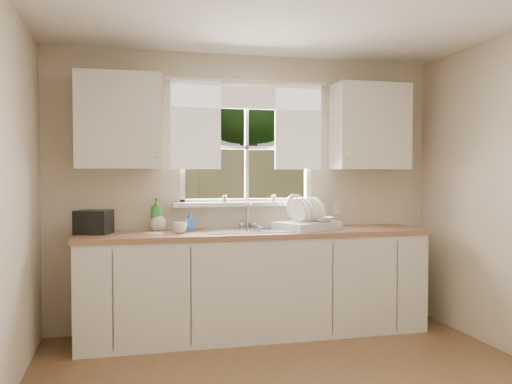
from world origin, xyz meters
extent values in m
cube|color=beige|center=(0.00, 2.00, 0.57)|extent=(3.60, 0.02, 1.15)
cube|color=beige|center=(0.00, 2.00, 2.33)|extent=(3.60, 0.02, 0.35)
cube|color=beige|center=(-1.20, 2.00, 1.65)|extent=(1.20, 0.02, 1.00)
cube|color=beige|center=(1.20, 2.00, 1.65)|extent=(1.20, 0.02, 1.00)
cube|color=white|center=(0.00, 2.02, 1.15)|extent=(1.30, 0.06, 0.05)
cube|color=white|center=(0.00, 2.02, 2.15)|extent=(1.30, 0.06, 0.05)
cube|color=white|center=(-0.60, 2.02, 1.65)|extent=(0.05, 0.06, 1.05)
cube|color=white|center=(0.60, 2.02, 1.65)|extent=(0.05, 0.06, 1.05)
cube|color=white|center=(0.00, 2.02, 1.65)|extent=(0.03, 0.04, 1.00)
cube|color=white|center=(0.00, 2.02, 1.65)|extent=(1.20, 0.04, 0.03)
cube|color=white|center=(0.00, 1.96, 1.13)|extent=(1.38, 0.14, 0.04)
cylinder|color=white|center=(0.00, 1.94, 2.25)|extent=(1.50, 0.02, 0.02)
cube|color=white|center=(-0.48, 1.95, 1.85)|extent=(0.45, 0.02, 0.80)
cube|color=white|center=(0.48, 1.95, 1.85)|extent=(0.45, 0.02, 0.80)
cube|color=white|center=(0.00, 1.95, 2.10)|extent=(1.40, 0.02, 0.20)
cube|color=silver|center=(0.00, 1.68, 0.43)|extent=(3.00, 0.62, 0.87)
cube|color=#916448|center=(0.00, 1.68, 0.89)|extent=(3.04, 0.65, 0.04)
cube|color=silver|center=(-1.15, 1.82, 1.85)|extent=(0.70, 0.33, 0.80)
cube|color=silver|center=(1.15, 1.82, 1.85)|extent=(0.70, 0.33, 0.80)
cube|color=beige|center=(0.88, 1.99, 1.08)|extent=(0.08, 0.01, 0.12)
cylinder|color=brown|center=(-0.22, 1.94, 1.18)|extent=(0.04, 0.04, 0.06)
cylinder|color=brown|center=(0.24, 1.94, 1.18)|extent=(0.04, 0.04, 0.06)
cube|color=#335421|center=(0.00, 7.00, -0.02)|extent=(20.00, 10.00, 0.02)
cube|color=olive|center=(0.00, 5.00, 0.90)|extent=(8.00, 0.10, 1.80)
cube|color=maroon|center=(-1.20, 8.50, 1.10)|extent=(3.00, 3.00, 2.20)
cube|color=black|center=(-1.20, 8.50, 2.35)|extent=(3.20, 3.20, 0.30)
cylinder|color=#423021|center=(1.40, 8.00, 1.60)|extent=(0.36, 0.36, 3.20)
sphere|color=#214716|center=(1.40, 8.00, 4.00)|extent=(4.00, 4.00, 4.00)
sphere|color=#214716|center=(0.30, 9.50, 4.50)|extent=(3.20, 3.20, 3.20)
cube|color=#B7B7BC|center=(0.00, 1.71, 0.83)|extent=(0.84, 0.46, 0.18)
cube|color=#B7B7BC|center=(0.00, 1.71, 0.92)|extent=(0.88, 0.50, 0.01)
cube|color=#B7B7BC|center=(0.00, 1.71, 0.89)|extent=(0.02, 0.41, 0.14)
cylinder|color=silver|center=(0.00, 1.96, 1.02)|extent=(0.03, 0.03, 0.22)
cylinder|color=silver|center=(0.00, 1.88, 1.13)|extent=(0.02, 0.18, 0.02)
sphere|color=silver|center=(-0.06, 1.96, 0.94)|extent=(0.05, 0.05, 0.05)
sphere|color=silver|center=(0.06, 1.96, 0.94)|extent=(0.05, 0.05, 0.05)
cube|color=silver|center=(0.48, 1.69, 0.94)|extent=(0.63, 0.57, 0.07)
cylinder|color=white|center=(0.43, 1.81, 1.10)|extent=(0.27, 0.18, 0.25)
cylinder|color=white|center=(0.37, 1.64, 1.09)|extent=(0.15, 0.23, 0.22)
cylinder|color=white|center=(0.42, 1.66, 1.09)|extent=(0.15, 0.23, 0.22)
cylinder|color=white|center=(0.48, 1.69, 1.09)|extent=(0.15, 0.23, 0.22)
cylinder|color=white|center=(0.53, 1.71, 1.09)|extent=(0.15, 0.23, 0.22)
cylinder|color=white|center=(0.59, 1.74, 1.09)|extent=(0.15, 0.23, 0.22)
imported|color=silver|center=(0.62, 1.64, 1.00)|extent=(0.20, 0.20, 0.05)
imported|color=green|center=(-0.84, 1.87, 1.05)|extent=(0.12, 0.12, 0.29)
imported|color=#2E59AD|center=(-0.56, 1.79, 1.00)|extent=(0.09, 0.09, 0.17)
imported|color=beige|center=(-0.82, 1.86, 1.00)|extent=(0.19, 0.19, 0.19)
cylinder|color=silver|center=(-0.87, 1.62, 0.92)|extent=(0.16, 0.16, 0.01)
imported|color=white|center=(-0.66, 1.64, 0.96)|extent=(0.14, 0.14, 0.10)
cube|color=black|center=(-1.36, 1.78, 1.01)|extent=(0.33, 0.31, 0.20)
camera|label=1|loc=(-1.11, -2.89, 1.41)|focal=38.00mm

